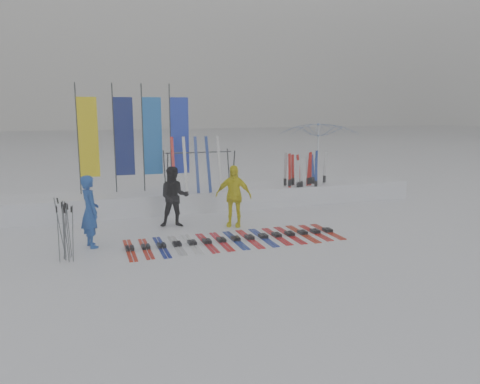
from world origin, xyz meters
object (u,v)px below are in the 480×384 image
object	(u,v)px
person_yellow	(233,196)
tent_canopy	(319,156)
ski_rack	(199,166)
person_blue	(90,211)
person_black	(174,197)
ski_row	(235,239)

from	to	relation	value
person_yellow	tent_canopy	xyz separation A→B (m)	(4.63, 3.98, 0.52)
tent_canopy	ski_rack	xyz separation A→B (m)	(-5.03, -1.87, 0.05)
person_blue	ski_rack	size ratio (longest dim) A/B	0.80
person_black	ski_rack	bearing A→B (deg)	66.50
person_blue	tent_canopy	xyz separation A→B (m)	(8.24, 4.74, 0.51)
person_yellow	person_blue	bearing A→B (deg)	-139.84
ski_rack	ski_row	bearing A→B (deg)	-89.81
person_blue	ski_row	world-z (taller)	person_blue
person_yellow	ski_rack	size ratio (longest dim) A/B	0.80
tent_canopy	ski_row	size ratio (longest dim) A/B	0.58
person_blue	ski_rack	world-z (taller)	ski_rack
person_black	person_yellow	xyz separation A→B (m)	(1.48, -0.44, 0.02)
ski_row	ski_rack	xyz separation A→B (m)	(-0.01, 3.43, 1.35)
ski_row	person_yellow	bearing A→B (deg)	73.69
person_yellow	ski_rack	xyz separation A→B (m)	(-0.40, 2.11, 0.57)
person_black	tent_canopy	bearing A→B (deg)	39.61
person_blue	ski_row	xyz separation A→B (m)	(3.22, -0.56, -0.78)
person_blue	ski_rack	bearing A→B (deg)	-64.09
person_black	ski_row	xyz separation A→B (m)	(1.09, -1.77, -0.76)
person_black	tent_canopy	xyz separation A→B (m)	(6.11, 3.53, 0.53)
person_blue	tent_canopy	size ratio (longest dim) A/B	0.55
tent_canopy	ski_rack	size ratio (longest dim) A/B	1.45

